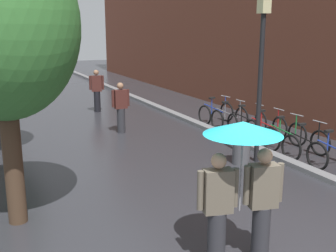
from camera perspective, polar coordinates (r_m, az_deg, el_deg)
name	(u,v)px	position (r m, az deg, el deg)	size (l,w,h in m)	color
kerb_strip	(172,113)	(16.05, 0.62, 1.80)	(0.30, 36.00, 0.12)	slate
street_tree_0	(1,27)	(7.06, -22.38, 12.74)	(2.48, 2.48, 4.87)	#473323
parked_bicycle_0	(333,152)	(10.66, 22.08, -3.44)	(1.09, 0.72, 0.96)	black
parked_bicycle_1	(306,144)	(11.14, 18.74, -2.46)	(1.10, 0.74, 0.96)	black
parked_bicycle_2	(285,136)	(11.87, 15.99, -1.32)	(1.14, 0.80, 0.96)	black
parked_bicycle_3	(266,128)	(12.60, 13.57, -0.32)	(1.09, 0.72, 0.96)	black
parked_bicycle_4	(247,122)	(13.30, 10.97, 0.52)	(1.15, 0.81, 0.96)	black
parked_bicycle_5	(230,118)	(13.86, 8.61, 1.13)	(1.12, 0.76, 0.96)	black
parked_bicycle_6	(216,113)	(14.65, 6.73, 1.85)	(1.17, 0.85, 0.96)	black
couple_under_umbrella	(241,173)	(5.71, 10.23, -6.44)	(1.22, 1.08, 2.08)	#2D2D33
street_lamp_post	(261,69)	(10.21, 12.85, 7.74)	(0.24, 0.24, 3.96)	black
litter_bin	(241,147)	(10.30, 10.24, -2.93)	(0.44, 0.44, 0.85)	#4C4C51
pedestrian_walking_midground	(97,90)	(16.76, -9.93, 5.03)	(0.58, 0.39, 1.70)	black
pedestrian_walking_far	(121,107)	(13.19, -6.62, 2.60)	(0.59, 0.26, 1.64)	#2D2D33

